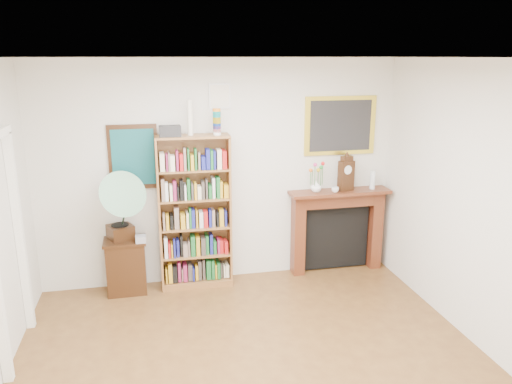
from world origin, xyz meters
TOP-DOWN VIEW (x-y plane):
  - room at (0.00, 0.00)m, footprint 4.51×5.01m
  - door_casing at (-2.21, 1.20)m, footprint 0.08×1.02m
  - teal_poster at (-1.05, 2.48)m, footprint 0.58×0.04m
  - small_picture at (0.00, 2.48)m, footprint 0.26×0.04m
  - gilt_painting at (1.55, 2.48)m, footprint 0.95×0.04m
  - bookshelf at (-0.36, 2.32)m, footprint 0.89×0.33m
  - side_cabinet at (-1.21, 2.30)m, footprint 0.50×0.37m
  - fireplace at (1.53, 2.40)m, footprint 1.33×0.32m
  - gramophone at (-1.25, 2.21)m, footprint 0.76×0.83m
  - cd_stack at (-1.02, 2.18)m, footprint 0.12×0.12m
  - mantel_clock at (1.61, 2.34)m, footprint 0.22×0.16m
  - flower_vase at (1.21, 2.35)m, footprint 0.16×0.16m
  - teacup at (1.44, 2.27)m, footprint 0.11×0.11m
  - bottle_left at (1.98, 2.35)m, footprint 0.07×0.07m
  - bottle_right at (1.98, 2.33)m, footprint 0.06×0.06m

SIDE VIEW (x-z plane):
  - side_cabinet at x=-1.21m, z-range 0.00..0.68m
  - fireplace at x=1.53m, z-range 0.10..1.22m
  - cd_stack at x=-1.02m, z-range 0.68..0.76m
  - bookshelf at x=-0.36m, z-range -0.03..2.17m
  - teacup at x=1.44m, z-range 1.12..1.20m
  - gramophone at x=-1.25m, z-range 0.74..1.63m
  - flower_vase at x=1.21m, z-range 1.12..1.27m
  - bottle_right at x=1.98m, z-range 1.12..1.32m
  - bottle_left at x=1.98m, z-range 1.12..1.36m
  - door_casing at x=-2.21m, z-range 0.18..2.35m
  - mantel_clock at x=1.61m, z-range 1.12..1.57m
  - room at x=0.00m, z-range -0.01..2.81m
  - teal_poster at x=-1.05m, z-range 1.26..2.04m
  - gilt_painting at x=1.55m, z-range 1.58..2.33m
  - small_picture at x=0.00m, z-range 2.20..2.50m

